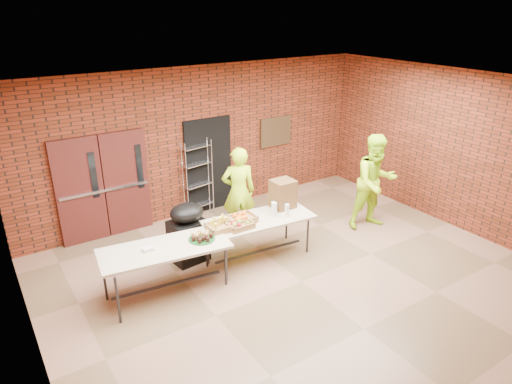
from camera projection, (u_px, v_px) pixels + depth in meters
room at (306, 195)px, 7.09m from camera, size 8.08×7.08×3.28m
double_doors at (104, 187)px, 8.84m from camera, size 1.78×0.12×2.10m
dark_doorway at (209, 165)px, 10.02m from camera, size 1.10×0.06×2.10m
bronze_plaque at (276, 132)px, 10.73m from camera, size 0.85×0.04×0.70m
wire_rack at (198, 179)px, 9.81m from camera, size 0.65×0.32×1.71m
table_left at (165, 251)px, 7.14m from camera, size 2.11×1.10×0.83m
table_right at (259, 222)px, 8.14m from camera, size 2.03×1.00×0.81m
basket_bananas at (221, 226)px, 7.69m from camera, size 0.46×0.36×0.14m
basket_oranges at (242, 219)px, 7.96m from camera, size 0.46×0.36×0.14m
basket_apples at (240, 225)px, 7.76m from camera, size 0.43×0.34×0.13m
muffin_tray at (202, 237)px, 7.34m from camera, size 0.43×0.43×0.11m
napkin_box at (148, 249)px, 7.01m from camera, size 0.17×0.11×0.06m
coffee_dispenser at (283, 194)px, 8.46m from camera, size 0.41×0.37×0.54m
cup_stack_front at (275, 210)px, 8.14m from camera, size 0.09×0.09×0.26m
cup_stack_mid at (287, 210)px, 8.14m from camera, size 0.08×0.08×0.24m
cup_stack_back at (273, 208)px, 8.26m from camera, size 0.08×0.08×0.23m
covered_grill at (188, 232)px, 8.15m from camera, size 0.67×0.58×1.12m
volunteer_woman at (239, 192)px, 8.99m from camera, size 0.78×0.65×1.82m
volunteer_man at (375, 182)px, 9.25m from camera, size 1.11×0.95×1.98m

